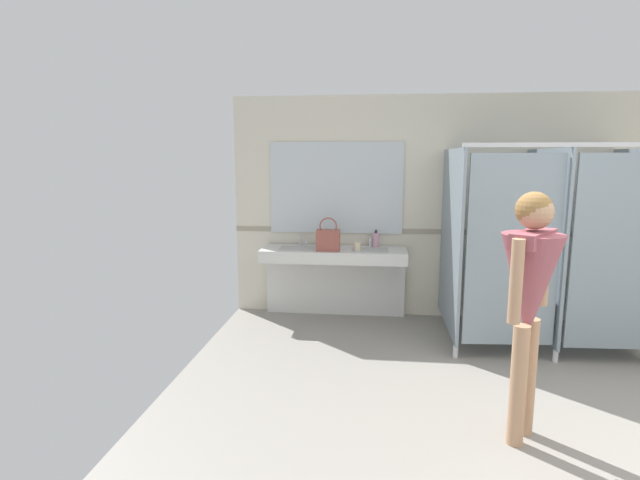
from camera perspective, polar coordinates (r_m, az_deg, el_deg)
name	(u,v)px	position (r m, az deg, el deg)	size (l,w,h in m)	color
ground_plane	(619,478)	(3.90, 31.31, -22.46)	(6.56, 6.58, 0.10)	gray
wall_back	(506,209)	(6.26, 20.77, 3.40)	(6.56, 0.12, 2.66)	beige
wall_back_tile_band	(506,233)	(6.23, 20.77, 0.79)	(6.56, 0.01, 0.06)	#9E937F
vanity_counter	(334,267)	(5.94, 1.67, -3.12)	(1.71, 0.53, 0.98)	silver
mirror_panel	(336,188)	(5.99, 1.86, 6.05)	(1.61, 0.02, 1.10)	silver
bathroom_stalls	(548,243)	(5.45, 24.96, -0.36)	(1.93, 1.36, 2.06)	gray
person_standing	(530,286)	(3.54, 23.15, -4.90)	(0.56, 0.56, 1.71)	tan
handbag	(328,239)	(5.66, 0.96, 0.08)	(0.27, 0.14, 0.39)	#934C42
soap_dispenser	(376,240)	(5.93, 6.48, 0.02)	(0.07, 0.07, 0.21)	#D899B2
paper_cup	(357,247)	(5.66, 4.36, -0.78)	(0.07, 0.07, 0.10)	beige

